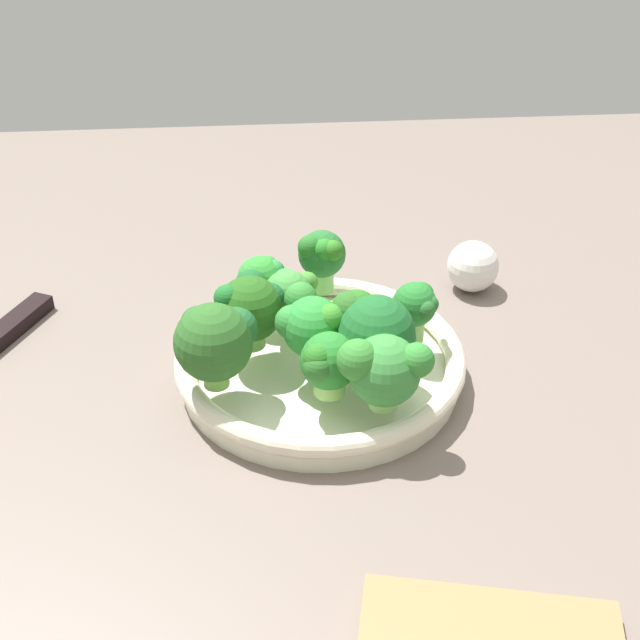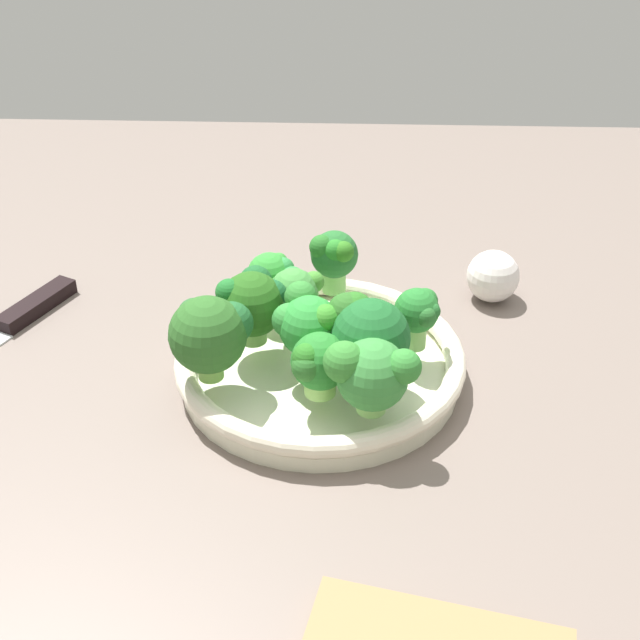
% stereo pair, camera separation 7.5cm
% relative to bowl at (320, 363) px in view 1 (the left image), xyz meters
% --- Properties ---
extents(ground_plane, '(1.30, 1.30, 0.03)m').
position_rel_bowl_xyz_m(ground_plane, '(-0.00, 0.01, -0.03)').
color(ground_plane, '#73655D').
extents(bowl, '(0.26, 0.26, 0.03)m').
position_rel_bowl_xyz_m(bowl, '(0.00, 0.00, 0.00)').
color(bowl, silver).
rests_on(bowl, ground_plane).
extents(broccoli_floret_0, '(0.06, 0.06, 0.07)m').
position_rel_bowl_xyz_m(broccoli_floret_0, '(-0.02, 0.01, 0.06)').
color(broccoli_floret_0, '#91D066').
rests_on(broccoli_floret_0, bowl).
extents(broccoli_floret_1, '(0.07, 0.06, 0.07)m').
position_rel_bowl_xyz_m(broccoli_floret_1, '(0.01, 0.06, 0.06)').
color(broccoli_floret_1, '#7BB158').
rests_on(broccoli_floret_1, bowl).
extents(broccoli_floret_2, '(0.06, 0.08, 0.07)m').
position_rel_bowl_xyz_m(broccoli_floret_2, '(-0.09, -0.04, 0.05)').
color(broccoli_floret_2, '#94D570').
rests_on(broccoli_floret_2, bowl).
extents(broccoli_floret_3, '(0.05, 0.04, 0.06)m').
position_rel_bowl_xyz_m(broccoli_floret_3, '(0.01, -0.09, 0.05)').
color(broccoli_floret_3, '#8BC669').
rests_on(broccoli_floret_3, bowl).
extents(broccoli_floret_4, '(0.05, 0.05, 0.06)m').
position_rel_bowl_xyz_m(broccoli_floret_4, '(-0.07, -0.00, 0.05)').
color(broccoli_floret_4, '#91CB64').
rests_on(broccoli_floret_4, bowl).
extents(broccoli_floret_5, '(0.05, 0.05, 0.06)m').
position_rel_bowl_xyz_m(broccoli_floret_5, '(0.10, -0.01, 0.06)').
color(broccoli_floret_5, '#82CE65').
rests_on(broccoli_floret_5, bowl).
extents(broccoli_floret_6, '(0.07, 0.07, 0.07)m').
position_rel_bowl_xyz_m(broccoli_floret_6, '(-0.04, -0.04, 0.06)').
color(broccoli_floret_6, '#7BB55E').
rests_on(broccoli_floret_6, bowl).
extents(broccoli_floret_7, '(0.05, 0.05, 0.05)m').
position_rel_bowl_xyz_m(broccoli_floret_7, '(0.07, 0.05, 0.05)').
color(broccoli_floret_7, '#9FCB6F').
rests_on(broccoli_floret_7, bowl).
extents(broccoli_floret_8, '(0.07, 0.07, 0.08)m').
position_rel_bowl_xyz_m(broccoli_floret_8, '(-0.04, 0.09, 0.06)').
color(broccoli_floret_8, '#8CCC5A').
rests_on(broccoli_floret_8, bowl).
extents(broccoli_floret_9, '(0.05, 0.05, 0.05)m').
position_rel_bowl_xyz_m(broccoli_floret_9, '(0.04, 0.03, 0.05)').
color(broccoli_floret_9, '#88D069').
rests_on(broccoli_floret_9, bowl).
extents(garlic_bulb, '(0.05, 0.05, 0.05)m').
position_rel_bowl_xyz_m(garlic_bulb, '(0.14, -0.17, 0.01)').
color(garlic_bulb, white).
rests_on(garlic_bulb, ground_plane).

